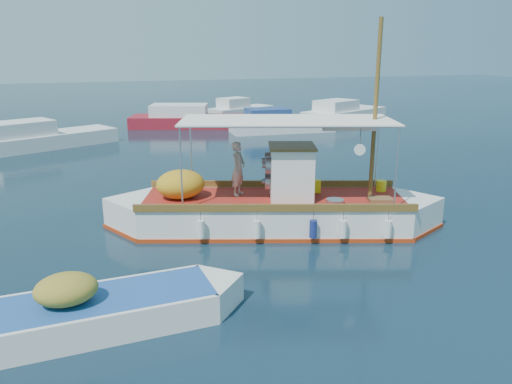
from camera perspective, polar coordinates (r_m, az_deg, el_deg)
name	(u,v)px	position (r m, az deg, el deg)	size (l,w,h in m)	color
ground	(292,232)	(15.19, 4.10, -4.56)	(160.00, 160.00, 0.00)	black
fishing_caique	(272,210)	(15.37, 1.80, -2.07)	(9.93, 5.20, 6.41)	white
dinghy	(105,312)	(10.59, -16.88, -13.04)	(5.76, 1.81, 1.41)	white
bg_boat_nw	(40,139)	(30.58, -23.48, 5.53)	(8.18, 5.64, 1.80)	silver
bg_boat_n	(196,120)	(36.31, -6.92, 8.16)	(10.15, 5.79, 1.80)	maroon
bg_boat_ne	(279,125)	(33.80, 2.66, 7.69)	(7.01, 2.59, 1.80)	silver
bg_boat_e	(343,113)	(40.49, 9.89, 8.83)	(8.24, 5.67, 1.80)	silver
bg_boat_far_n	(240,111)	(41.62, -1.89, 9.24)	(5.96, 4.07, 1.80)	silver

